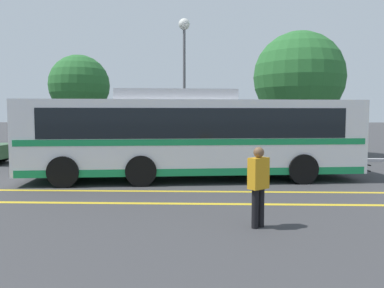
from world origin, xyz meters
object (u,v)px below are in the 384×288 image
(street_lamp, at_px, (184,53))
(tree_0, at_px, (299,77))
(tree_2, at_px, (79,85))
(pedestrian_0, at_px, (258,182))
(parked_car_2, at_px, (220,149))
(parked_car_1, at_px, (101,149))
(transit_bus, at_px, (192,134))

(street_lamp, distance_m, tree_0, 6.74)
(tree_2, bearing_deg, pedestrian_0, -59.67)
(parked_car_2, distance_m, tree_2, 10.07)
(parked_car_1, height_order, tree_0, tree_0)
(transit_bus, height_order, parked_car_2, transit_bus)
(pedestrian_0, relative_size, tree_2, 0.28)
(parked_car_2, xyz_separation_m, street_lamp, (-1.75, 2.62, 4.75))
(transit_bus, bearing_deg, parked_car_1, -135.55)
(pedestrian_0, distance_m, tree_2, 17.10)
(parked_car_1, distance_m, pedestrian_0, 10.87)
(pedestrian_0, height_order, tree_2, tree_2)
(street_lamp, distance_m, tree_2, 6.94)
(street_lamp, bearing_deg, parked_car_2, -56.29)
(parked_car_1, xyz_separation_m, tree_0, (10.02, 4.81, 3.68))
(transit_bus, bearing_deg, street_lamp, 178.87)
(transit_bus, distance_m, tree_2, 11.44)
(parked_car_2, height_order, tree_0, tree_0)
(tree_2, bearing_deg, transit_bus, -51.63)
(transit_bus, bearing_deg, parked_car_2, 156.42)
(pedestrian_0, relative_size, street_lamp, 0.23)
(tree_0, bearing_deg, tree_2, 177.71)
(parked_car_1, height_order, parked_car_2, parked_car_2)
(pedestrian_0, height_order, tree_0, tree_0)
(transit_bus, bearing_deg, pedestrian_0, 8.57)
(street_lamp, xyz_separation_m, tree_0, (6.38, 1.89, -1.09))
(parked_car_2, xyz_separation_m, tree_0, (4.63, 4.51, 3.66))
(street_lamp, bearing_deg, tree_2, 159.24)
(transit_bus, distance_m, parked_car_2, 4.00)
(parked_car_1, height_order, pedestrian_0, pedestrian_0)
(tree_0, bearing_deg, parked_car_2, -135.71)
(parked_car_2, relative_size, tree_0, 0.64)
(tree_0, bearing_deg, pedestrian_0, -106.78)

